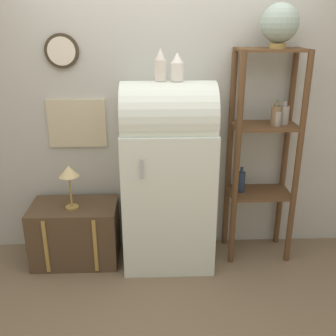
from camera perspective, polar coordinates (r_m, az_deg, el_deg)
name	(u,v)px	position (r m, az deg, el deg)	size (l,w,h in m)	color
ground_plane	(169,276)	(3.44, 0.21, -15.34)	(12.00, 12.00, 0.00)	#7A664C
wall_back	(166,103)	(3.42, -0.29, 9.36)	(7.00, 0.09, 2.70)	#B7B7AD
refrigerator	(168,175)	(3.28, 0.03, -0.96)	(0.75, 0.60, 1.59)	silver
suitcase_trunk	(76,233)	(3.60, -13.26, -9.13)	(0.74, 0.46, 0.53)	brown
shelf_unit	(264,145)	(3.41, 13.77, 3.30)	(0.55, 0.36, 1.82)	brown
globe	(280,23)	(3.24, 15.91, 19.53)	(0.29, 0.29, 0.33)	#AD8942
vase_left	(160,66)	(3.06, -1.11, 14.62)	(0.09, 0.09, 0.24)	silver
vase_center	(177,68)	(3.06, 1.34, 14.34)	(0.10, 0.10, 0.21)	white
desk_lamp	(69,174)	(3.32, -14.18, -0.88)	(0.17, 0.17, 0.38)	#AD8942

